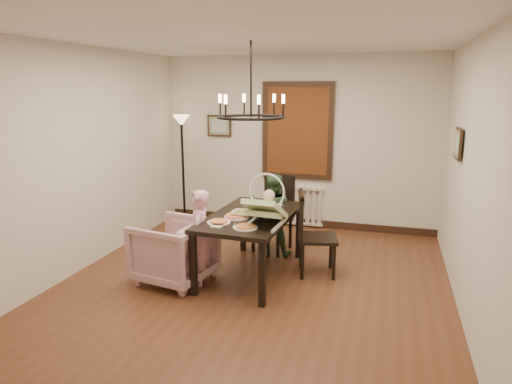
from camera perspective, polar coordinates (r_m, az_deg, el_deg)
The scene contains 17 objects.
room_shell at distance 5.46m, azimuth 0.78°, elevation 3.61°, with size 4.51×5.00×2.81m.
dining_table at distance 5.57m, azimuth -0.59°, elevation -3.68°, with size 1.02×1.70×0.78m.
chair_far at distance 6.47m, azimuth 2.04°, elevation -2.67°, with size 0.48×0.48×1.09m, color black, non-canonical shape.
chair_right at distance 5.70m, azimuth 7.73°, elevation -5.13°, with size 0.47×0.47×1.06m, color black, non-canonical shape.
armchair at distance 5.58m, azimuth -10.21°, elevation -7.23°, with size 0.81×0.84×0.76m, color #C99AA6.
elderly_woman at distance 5.44m, azimuth -7.13°, elevation -6.63°, with size 0.34×0.23×0.94m, color #D697A8.
seated_man at distance 6.32m, azimuth 2.02°, elevation -3.69°, with size 0.46×0.36×0.95m, color #365A35.
baby_bouncer at distance 5.10m, azimuth 1.17°, elevation -1.93°, with size 0.44×0.62×0.40m, color beige, non-canonical shape.
salad_bowl at distance 5.45m, azimuth -1.62°, elevation -2.70°, with size 0.33×0.33×0.08m, color white.
pizza_platter at distance 5.41m, azimuth -2.40°, elevation -3.04°, with size 0.30×0.30×0.04m, color tan.
drinking_glass at distance 5.68m, azimuth 0.36°, elevation -1.69°, with size 0.07×0.07×0.15m, color silver.
window_blinds at distance 7.45m, azimuth 5.19°, elevation 7.62°, with size 1.00×0.03×1.40m, color #622B13.
radiator at distance 7.69m, azimuth 5.03°, elevation -1.68°, with size 0.92×0.12×0.62m, color silver, non-canonical shape.
picture_back at distance 7.84m, azimuth -4.61°, elevation 8.26°, with size 0.42×0.03×0.36m, color black.
picture_right at distance 5.80m, azimuth 23.95°, elevation 5.55°, with size 0.42×0.03×0.36m, color black.
floor_lamp at distance 7.86m, azimuth -9.10°, elevation 2.63°, with size 0.30×0.30×1.80m, color black, non-canonical shape.
chandelier at distance 5.35m, azimuth -0.62°, elevation 9.35°, with size 0.80×0.80×0.04m, color black.
Camera 1 is at (1.46, -4.82, 2.29)m, focal length 32.00 mm.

